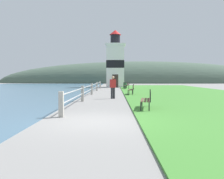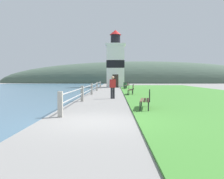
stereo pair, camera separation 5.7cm
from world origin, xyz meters
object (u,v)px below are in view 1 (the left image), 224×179
object	(u,v)px
park_bench_far	(127,85)
lighthouse	(115,63)
park_bench_midway	(132,89)
trash_bin	(125,85)
person_strolling	(113,86)
park_bench_near	(147,99)

from	to	relation	value
park_bench_far	lighthouse	distance (m)	7.47
park_bench_midway	trash_bin	distance (m)	13.26
person_strolling	trash_bin	world-z (taller)	person_strolling
park_bench_midway	trash_bin	size ratio (longest dim) A/B	2.25
park_bench_far	trash_bin	xyz separation A→B (m)	(-0.16, 2.18, -0.11)
trash_bin	park_bench_midway	bearing A→B (deg)	-89.84
park_bench_far	trash_bin	distance (m)	2.19
park_bench_far	person_strolling	size ratio (longest dim) A/B	1.10
person_strolling	park_bench_far	bearing A→B (deg)	-36.56
park_bench_near	lighthouse	distance (m)	27.80
park_bench_midway	trash_bin	xyz separation A→B (m)	(-0.04, 13.26, -0.12)
person_strolling	park_bench_near	bearing A→B (deg)	165.55
park_bench_midway	park_bench_far	bearing A→B (deg)	-84.69
park_bench_far	park_bench_near	bearing A→B (deg)	84.97
park_bench_midway	park_bench_far	xyz separation A→B (m)	(0.12, 11.08, -0.00)
park_bench_near	park_bench_midway	xyz separation A→B (m)	(-0.09, 9.97, -0.00)
park_bench_near	lighthouse	world-z (taller)	lighthouse
lighthouse	trash_bin	world-z (taller)	lighthouse
park_bench_near	park_bench_midway	world-z (taller)	same
person_strolling	trash_bin	bearing A→B (deg)	-35.18
person_strolling	park_bench_midway	bearing A→B (deg)	-53.22
park_bench_near	trash_bin	world-z (taller)	park_bench_near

